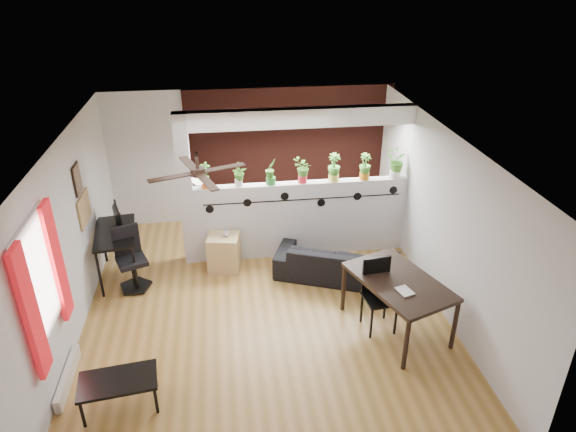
{
  "coord_description": "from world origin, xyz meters",
  "views": [
    {
      "loc": [
        -0.48,
        -6.23,
        4.71
      ],
      "look_at": [
        0.44,
        0.6,
        1.2
      ],
      "focal_mm": 32.0,
      "sensor_mm": 36.0,
      "label": 1
    }
  ],
  "objects_px": {
    "potted_plant_6": "(396,164)",
    "computer_desk": "(115,236)",
    "cube_shelf": "(224,252)",
    "folding_chair": "(378,288)",
    "dining_table": "(399,285)",
    "potted_plant_2": "(271,171)",
    "potted_plant_3": "(303,170)",
    "office_chair": "(131,262)",
    "potted_plant_1": "(238,175)",
    "potted_plant_5": "(365,166)",
    "coffee_table": "(118,382)",
    "sofa": "(337,262)",
    "potted_plant_4": "(334,167)",
    "ceiling_fan": "(198,174)",
    "cup": "(226,234)",
    "potted_plant_0": "(205,175)"
  },
  "relations": [
    {
      "from": "ceiling_fan",
      "to": "sofa",
      "type": "bearing_deg",
      "value": 25.17
    },
    {
      "from": "computer_desk",
      "to": "folding_chair",
      "type": "xyz_separation_m",
      "value": [
        3.78,
        -1.75,
        -0.13
      ]
    },
    {
      "from": "ceiling_fan",
      "to": "coffee_table",
      "type": "distance_m",
      "value": 2.59
    },
    {
      "from": "potted_plant_3",
      "to": "potted_plant_4",
      "type": "relative_size",
      "value": 0.89
    },
    {
      "from": "office_chair",
      "to": "potted_plant_2",
      "type": "bearing_deg",
      "value": 16.84
    },
    {
      "from": "potted_plant_2",
      "to": "coffee_table",
      "type": "distance_m",
      "value": 3.99
    },
    {
      "from": "potted_plant_6",
      "to": "computer_desk",
      "type": "height_order",
      "value": "potted_plant_6"
    },
    {
      "from": "potted_plant_5",
      "to": "coffee_table",
      "type": "distance_m",
      "value": 5.01
    },
    {
      "from": "cube_shelf",
      "to": "coffee_table",
      "type": "bearing_deg",
      "value": -103.94
    },
    {
      "from": "potted_plant_0",
      "to": "sofa",
      "type": "height_order",
      "value": "potted_plant_0"
    },
    {
      "from": "office_chair",
      "to": "folding_chair",
      "type": "relative_size",
      "value": 0.97
    },
    {
      "from": "potted_plant_3",
      "to": "dining_table",
      "type": "height_order",
      "value": "potted_plant_3"
    },
    {
      "from": "potted_plant_5",
      "to": "potted_plant_3",
      "type": "bearing_deg",
      "value": 180.0
    },
    {
      "from": "potted_plant_0",
      "to": "potted_plant_5",
      "type": "bearing_deg",
      "value": 0.0
    },
    {
      "from": "sofa",
      "to": "cube_shelf",
      "type": "relative_size",
      "value": 3.05
    },
    {
      "from": "potted_plant_3",
      "to": "cube_shelf",
      "type": "relative_size",
      "value": 0.68
    },
    {
      "from": "computer_desk",
      "to": "dining_table",
      "type": "xyz_separation_m",
      "value": [
        4.02,
        -1.88,
        -0.03
      ]
    },
    {
      "from": "coffee_table",
      "to": "potted_plant_1",
      "type": "bearing_deg",
      "value": 63.54
    },
    {
      "from": "folding_chair",
      "to": "coffee_table",
      "type": "height_order",
      "value": "folding_chair"
    },
    {
      "from": "coffee_table",
      "to": "office_chair",
      "type": "bearing_deg",
      "value": 93.92
    },
    {
      "from": "potted_plant_2",
      "to": "potted_plant_3",
      "type": "bearing_deg",
      "value": -0.0
    },
    {
      "from": "potted_plant_2",
      "to": "potted_plant_5",
      "type": "distance_m",
      "value": 1.58
    },
    {
      "from": "ceiling_fan",
      "to": "potted_plant_5",
      "type": "height_order",
      "value": "ceiling_fan"
    },
    {
      "from": "sofa",
      "to": "folding_chair",
      "type": "bearing_deg",
      "value": 123.84
    },
    {
      "from": "sofa",
      "to": "cube_shelf",
      "type": "xyz_separation_m",
      "value": [
        -1.81,
        0.5,
        0.03
      ]
    },
    {
      "from": "potted_plant_4",
      "to": "dining_table",
      "type": "relative_size",
      "value": 0.28
    },
    {
      "from": "cube_shelf",
      "to": "cup",
      "type": "relative_size",
      "value": 5.35
    },
    {
      "from": "cube_shelf",
      "to": "folding_chair",
      "type": "height_order",
      "value": "folding_chair"
    },
    {
      "from": "potted_plant_4",
      "to": "computer_desk",
      "type": "distance_m",
      "value": 3.69
    },
    {
      "from": "cup",
      "to": "dining_table",
      "type": "distance_m",
      "value": 2.96
    },
    {
      "from": "coffee_table",
      "to": "dining_table",
      "type": "bearing_deg",
      "value": 14.74
    },
    {
      "from": "dining_table",
      "to": "ceiling_fan",
      "type": "bearing_deg",
      "value": 170.82
    },
    {
      "from": "potted_plant_5",
      "to": "potted_plant_1",
      "type": "bearing_deg",
      "value": 180.0
    },
    {
      "from": "potted_plant_4",
      "to": "potted_plant_3",
      "type": "bearing_deg",
      "value": 180.0
    },
    {
      "from": "potted_plant_1",
      "to": "potted_plant_3",
      "type": "bearing_deg",
      "value": 0.0
    },
    {
      "from": "office_chair",
      "to": "dining_table",
      "type": "height_order",
      "value": "office_chair"
    },
    {
      "from": "potted_plant_3",
      "to": "dining_table",
      "type": "xyz_separation_m",
      "value": [
        0.97,
        -2.22,
        -0.85
      ]
    },
    {
      "from": "potted_plant_2",
      "to": "potted_plant_4",
      "type": "height_order",
      "value": "potted_plant_4"
    },
    {
      "from": "potted_plant_4",
      "to": "cup",
      "type": "xyz_separation_m",
      "value": [
        -1.84,
        -0.34,
        -0.94
      ]
    },
    {
      "from": "office_chair",
      "to": "potted_plant_1",
      "type": "bearing_deg",
      "value": 21.51
    },
    {
      "from": "office_chair",
      "to": "dining_table",
      "type": "xyz_separation_m",
      "value": [
        3.77,
        -1.53,
        0.27
      ]
    },
    {
      "from": "potted_plant_1",
      "to": "dining_table",
      "type": "height_order",
      "value": "potted_plant_1"
    },
    {
      "from": "sofa",
      "to": "cup",
      "type": "distance_m",
      "value": 1.87
    },
    {
      "from": "potted_plant_2",
      "to": "cube_shelf",
      "type": "relative_size",
      "value": 0.71
    },
    {
      "from": "potted_plant_3",
      "to": "potted_plant_6",
      "type": "height_order",
      "value": "potted_plant_6"
    },
    {
      "from": "folding_chair",
      "to": "computer_desk",
      "type": "bearing_deg",
      "value": 155.1
    },
    {
      "from": "potted_plant_4",
      "to": "coffee_table",
      "type": "bearing_deg",
      "value": -134.92
    },
    {
      "from": "ceiling_fan",
      "to": "potted_plant_1",
      "type": "relative_size",
      "value": 3.23
    },
    {
      "from": "folding_chair",
      "to": "dining_table",
      "type": "bearing_deg",
      "value": -26.44
    },
    {
      "from": "potted_plant_4",
      "to": "cup",
      "type": "bearing_deg",
      "value": -169.52
    }
  ]
}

